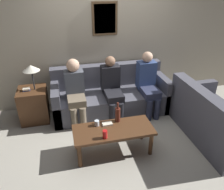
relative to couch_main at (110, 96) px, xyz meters
The scene contains 13 objects.
ground_plane 0.60m from the couch_main, 90.00° to the right, with size 16.00×16.00×0.00m, color #ADA899.
wall_back 1.10m from the couch_main, 90.00° to the left, with size 9.00×0.08×2.60m.
couch_main is the anchor object (origin of this frame).
couch_side 1.90m from the couch_main, 40.88° to the right, with size 0.88×1.60×0.86m.
coffee_table 1.24m from the couch_main, 101.07° to the right, with size 1.17×0.50×0.42m.
side_table_with_lamp 1.44m from the couch_main, behind, with size 0.49×0.49×1.07m.
wine_bottle 1.08m from the couch_main, 96.97° to the right, with size 0.08×0.08×0.32m.
drinking_glass 1.18m from the couch_main, 112.97° to the right, with size 0.07×0.07×0.09m.
book_stack 1.14m from the couch_main, 105.42° to the right, with size 0.15×0.10×0.03m.
soda_can 1.46m from the couch_main, 106.03° to the right, with size 0.07×0.07×0.12m.
person_left 0.79m from the couch_main, 163.59° to the right, with size 0.34×0.59×1.15m.
person_middle 0.34m from the couch_main, 92.39° to the right, with size 0.34×0.65×1.12m.
person_right 0.79m from the couch_main, 16.54° to the right, with size 0.34×0.63×1.17m.
Camera 1 is at (-0.86, -3.18, 2.35)m, focal length 35.00 mm.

